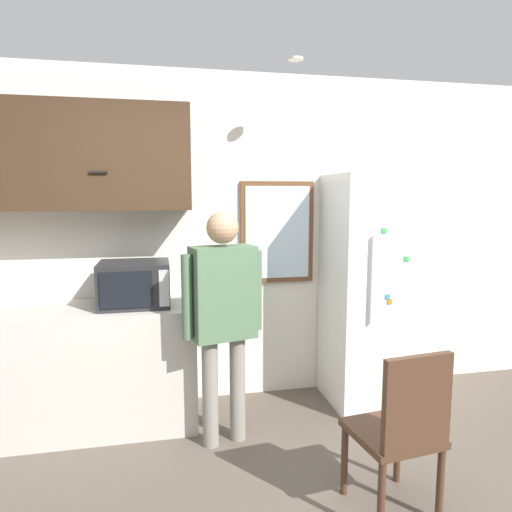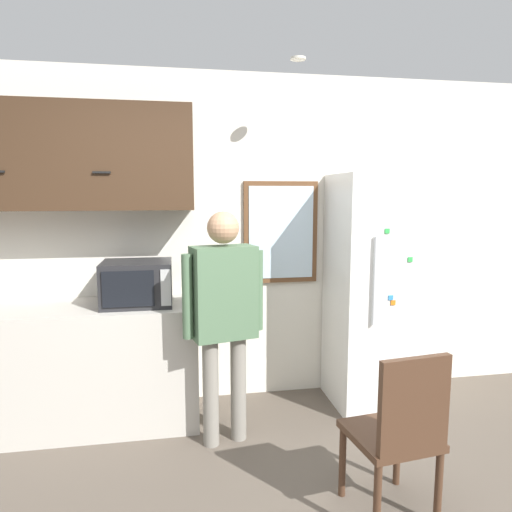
{
  "view_description": "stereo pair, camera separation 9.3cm",
  "coord_description": "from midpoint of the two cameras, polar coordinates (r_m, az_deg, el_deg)",
  "views": [
    {
      "loc": [
        -0.47,
        -1.72,
        1.73
      ],
      "look_at": [
        0.12,
        1.1,
        1.34
      ],
      "focal_mm": 32.0,
      "sensor_mm": 36.0,
      "label": 1
    },
    {
      "loc": [
        -0.38,
        -1.74,
        1.73
      ],
      "look_at": [
        0.12,
        1.1,
        1.34
      ],
      "focal_mm": 32.0,
      "sensor_mm": 36.0,
      "label": 2
    }
  ],
  "objects": [
    {
      "name": "ceiling_light",
      "position": [
        3.53,
        6.1,
        23.33
      ],
      "size": [
        0.11,
        0.11,
        0.01
      ],
      "color": "white"
    },
    {
      "name": "window",
      "position": [
        3.85,
        3.79,
        2.97
      ],
      "size": [
        0.63,
        0.05,
        0.85
      ],
      "color": "brown"
    },
    {
      "name": "back_wall",
      "position": [
        3.81,
        -3.56,
        2.02
      ],
      "size": [
        6.0,
        0.06,
        2.7
      ],
      "color": "silver",
      "rests_on": "ground_plane"
    },
    {
      "name": "microwave",
      "position": [
        3.47,
        -13.87,
        -3.31
      ],
      "size": [
        0.5,
        0.42,
        0.32
      ],
      "color": "#232326",
      "rests_on": "counter"
    },
    {
      "name": "chair",
      "position": [
        2.66,
        18.53,
        -19.83
      ],
      "size": [
        0.47,
        0.47,
        0.94
      ],
      "rotation": [
        0.0,
        0.0,
        3.27
      ],
      "color": "#472D1E",
      "rests_on": "ground_plane"
    },
    {
      "name": "person",
      "position": [
        3.11,
        -3.18,
        -6.21
      ],
      "size": [
        0.56,
        0.31,
        1.62
      ],
      "rotation": [
        0.0,
        0.0,
        0.23
      ],
      "color": "gray",
      "rests_on": "ground_plane"
    },
    {
      "name": "upper_cabinets",
      "position": [
        3.64,
        -23.08,
        11.3
      ],
      "size": [
        1.96,
        0.39,
        0.76
      ],
      "color": "#3D2819"
    },
    {
      "name": "counter",
      "position": [
        3.73,
        -22.24,
        -12.76
      ],
      "size": [
        1.96,
        0.63,
        0.92
      ],
      "color": "#BCB7AD",
      "rests_on": "ground_plane"
    },
    {
      "name": "refrigerator",
      "position": [
        3.89,
        16.09,
        -4.21
      ],
      "size": [
        0.8,
        0.66,
        1.89
      ],
      "color": "white",
      "rests_on": "ground_plane"
    }
  ]
}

